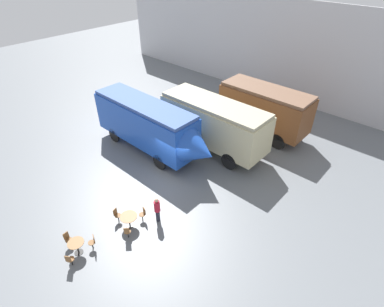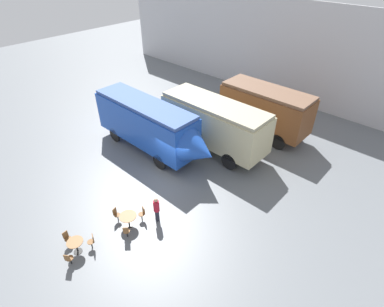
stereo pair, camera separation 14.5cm
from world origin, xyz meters
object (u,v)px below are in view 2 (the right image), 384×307
object	(u,v)px
cafe_chair_0	(92,240)
passenger_coach_wooden	(265,108)
visitor_person	(157,209)
cafe_table_near	(76,244)
streamlined_locomotive	(152,125)
passenger_coach_vintage	(214,122)
cafe_table_mid	(128,218)

from	to	relation	value
cafe_chair_0	passenger_coach_wooden	bearing A→B (deg)	-155.60
visitor_person	cafe_table_near	bearing A→B (deg)	-108.65
visitor_person	cafe_chair_0	bearing A→B (deg)	-107.18
passenger_coach_wooden	cafe_chair_0	xyz separation A→B (m)	(-0.31, -15.67, -1.77)
passenger_coach_wooden	visitor_person	xyz separation A→B (m)	(0.76, -12.20, -1.37)
streamlined_locomotive	passenger_coach_wooden	bearing A→B (deg)	59.99
passenger_coach_wooden	passenger_coach_vintage	bearing A→B (deg)	-109.30
streamlined_locomotive	cafe_table_near	xyz separation A→B (m)	(3.84, -8.61, -1.63)
streamlined_locomotive	cafe_table_near	world-z (taller)	streamlined_locomotive
cafe_table_near	cafe_table_mid	size ratio (longest dim) A/B	0.86
passenger_coach_vintage	cafe_table_near	world-z (taller)	passenger_coach_vintage
passenger_coach_wooden	cafe_chair_0	bearing A→B (deg)	-91.13
cafe_chair_0	visitor_person	distance (m)	3.65
cafe_table_near	cafe_table_mid	distance (m)	2.90
streamlined_locomotive	visitor_person	xyz separation A→B (m)	(5.25, -4.43, -1.32)
passenger_coach_wooden	visitor_person	distance (m)	12.30
cafe_table_near	passenger_coach_wooden	bearing A→B (deg)	87.74
cafe_table_near	passenger_coach_vintage	bearing A→B (deg)	94.32
cafe_table_near	cafe_chair_0	xyz separation A→B (m)	(0.34, 0.70, -0.09)
streamlined_locomotive	cafe_table_mid	world-z (taller)	streamlined_locomotive
passenger_coach_wooden	cafe_table_near	size ratio (longest dim) A/B	8.64
passenger_coach_vintage	cafe_chair_0	world-z (taller)	passenger_coach_vintage
cafe_chair_0	visitor_person	world-z (taller)	visitor_person
passenger_coach_vintage	streamlined_locomotive	world-z (taller)	streamlined_locomotive
cafe_chair_0	visitor_person	size ratio (longest dim) A/B	0.52
passenger_coach_vintage	passenger_coach_wooden	bearing A→B (deg)	70.70
passenger_coach_vintage	visitor_person	xyz separation A→B (m)	(2.31, -7.78, -1.34)
passenger_coach_vintage	visitor_person	distance (m)	8.22
passenger_coach_vintage	cafe_chair_0	size ratio (longest dim) A/B	9.37
streamlined_locomotive	cafe_chair_0	bearing A→B (deg)	-62.15
cafe_table_mid	cafe_table_near	bearing A→B (deg)	-100.68
passenger_coach_wooden	cafe_table_near	bearing A→B (deg)	-92.26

